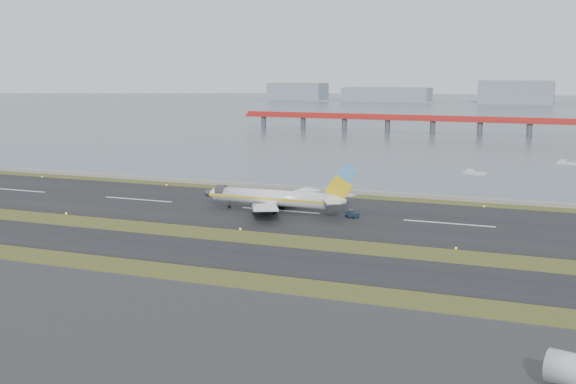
{
  "coord_description": "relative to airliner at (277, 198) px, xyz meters",
  "views": [
    {
      "loc": [
        64.16,
        -127.11,
        33.69
      ],
      "look_at": [
        5.14,
        22.0,
        6.18
      ],
      "focal_mm": 45.0,
      "sensor_mm": 36.0,
      "label": 1
    }
  ],
  "objects": [
    {
      "name": "seawall",
      "position": [
        0.13,
        32.05,
        -2.96
      ],
      "size": [
        1000.0,
        2.5,
        1.0
      ],
      "primitive_type": "cube",
      "color": "gray",
      "rests_on": "ground"
    },
    {
      "name": "airliner",
      "position": [
        0.0,
        0.0,
        0.0
      ],
      "size": [
        38.52,
        32.89,
        12.8
      ],
      "color": "white",
      "rests_on": "ground"
    },
    {
      "name": "workboat_near",
      "position": [
        35.59,
        80.2,
        -2.9
      ],
      "size": [
        7.61,
        3.94,
        1.77
      ],
      "rotation": [
        0.0,
        0.0,
        -0.24
      ],
      "color": "silver",
      "rests_on": "ground"
    },
    {
      "name": "bay_water",
      "position": [
        0.13,
        432.05,
        -3.46
      ],
      "size": [
        1400.0,
        800.0,
        1.3
      ],
      "primitive_type": "cube",
      "color": "#485767",
      "rests_on": "ground"
    },
    {
      "name": "runway_strip",
      "position": [
        0.13,
        2.05,
        -3.41
      ],
      "size": [
        1000.0,
        45.0,
        0.1
      ],
      "primitive_type": "cube",
      "color": "black",
      "rests_on": "ground"
    },
    {
      "name": "apron_strip",
      "position": [
        0.13,
        -82.95,
        -3.41
      ],
      "size": [
        1000.0,
        50.0,
        0.1
      ],
      "primitive_type": "cube",
      "color": "#2F2F32",
      "rests_on": "ground"
    },
    {
      "name": "red_pier",
      "position": [
        20.13,
        222.05,
        3.82
      ],
      "size": [
        260.0,
        5.0,
        10.2
      ],
      "color": "red",
      "rests_on": "ground"
    },
    {
      "name": "pushback_tug",
      "position": [
        18.47,
        0.43,
        -2.56
      ],
      "size": [
        3.28,
        2.57,
        1.85
      ],
      "rotation": [
        0.0,
        0.0,
        -0.38
      ],
      "color": "#142439",
      "rests_on": "ground"
    },
    {
      "name": "ground",
      "position": [
        0.13,
        -27.95,
        -3.46
      ],
      "size": [
        1000.0,
        1000.0,
        0.0
      ],
      "primitive_type": "plane",
      "color": "#384719",
      "rests_on": "ground"
    },
    {
      "name": "far_shoreline",
      "position": [
        13.75,
        592.05,
        2.61
      ],
      "size": [
        1400.0,
        80.0,
        60.5
      ],
      "color": "gray",
      "rests_on": "ground"
    },
    {
      "name": "taxiway_strip",
      "position": [
        0.13,
        -39.95,
        -3.41
      ],
      "size": [
        1000.0,
        18.0,
        0.1
      ],
      "primitive_type": "cube",
      "color": "black",
      "rests_on": "ground"
    },
    {
      "name": "workboat_far",
      "position": [
        62.87,
        117.46,
        -2.9
      ],
      "size": [
        7.53,
        3.86,
        1.75
      ],
      "rotation": [
        0.0,
        0.0,
        -0.23
      ],
      "color": "silver",
      "rests_on": "ground"
    }
  ]
}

